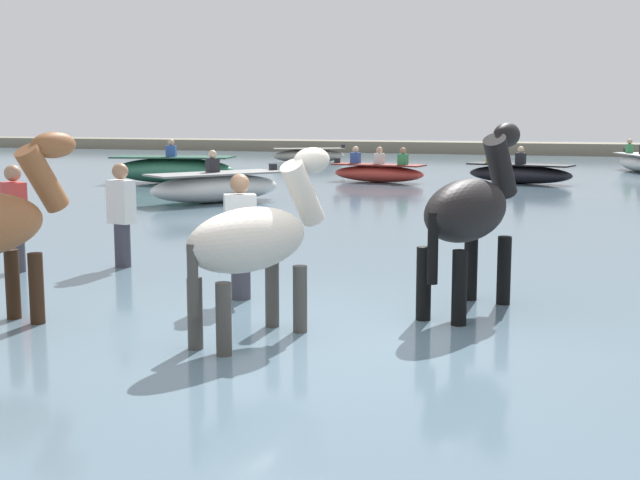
{
  "coord_description": "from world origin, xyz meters",
  "views": [
    {
      "loc": [
        2.27,
        -6.94,
        2.24
      ],
      "look_at": [
        -0.7,
        2.14,
        0.83
      ],
      "focal_mm": 48.35,
      "sensor_mm": 36.0,
      "label": 1
    }
  ],
  "objects": [
    {
      "name": "ground_plane",
      "position": [
        0.0,
        0.0,
        0.0
      ],
      "size": [
        120.0,
        120.0,
        0.0
      ],
      "primitive_type": "plane",
      "color": "#756B56"
    },
    {
      "name": "water_surface",
      "position": [
        0.0,
        10.0,
        0.16
      ],
      "size": [
        90.0,
        90.0,
        0.33
      ],
      "primitive_type": "cube",
      "color": "slate",
      "rests_on": "ground"
    },
    {
      "name": "horse_lead_pinto",
      "position": [
        -0.48,
        -0.29,
        1.14
      ],
      "size": [
        0.91,
        1.76,
        1.93
      ],
      "color": "beige",
      "rests_on": "ground"
    },
    {
      "name": "horse_trailing_black",
      "position": [
        1.09,
        1.34,
        1.27
      ],
      "size": [
        0.91,
        1.97,
        2.14
      ],
      "color": "black",
      "rests_on": "ground"
    },
    {
      "name": "boat_mid_outer",
      "position": [
        0.12,
        17.25,
        0.61
      ],
      "size": [
        3.06,
        1.61,
        1.01
      ],
      "color": "black",
      "rests_on": "water_surface"
    },
    {
      "name": "boat_distant_west",
      "position": [
        -8.95,
        14.35,
        0.7
      ],
      "size": [
        3.56,
        1.87,
        1.22
      ],
      "color": "#337556",
      "rests_on": "water_surface"
    },
    {
      "name": "boat_far_offshore",
      "position": [
        -3.67,
        16.47,
        0.6
      ],
      "size": [
        2.77,
        1.23,
        0.98
      ],
      "color": "#BC382D",
      "rests_on": "water_surface"
    },
    {
      "name": "boat_near_starboard",
      "position": [
        -5.65,
        10.03,
        0.65
      ],
      "size": [
        2.67,
        3.14,
        1.12
      ],
      "color": "silver",
      "rests_on": "water_surface"
    },
    {
      "name": "boat_distant_east",
      "position": [
        -8.68,
        25.08,
        0.61
      ],
      "size": [
        2.96,
        2.17,
        0.7
      ],
      "color": "#B2AD9E",
      "rests_on": "water_surface"
    },
    {
      "name": "person_onlooker_right",
      "position": [
        -4.43,
        1.7,
        0.87
      ],
      "size": [
        0.38,
        0.33,
        1.63
      ],
      "color": "#383842",
      "rests_on": "ground"
    },
    {
      "name": "person_spectator_far",
      "position": [
        -3.38,
        2.4,
        0.87
      ],
      "size": [
        0.36,
        0.27,
        1.63
      ],
      "color": "#383842",
      "rests_on": "ground"
    },
    {
      "name": "person_wading_close",
      "position": [
        -1.23,
        1.12,
        0.87
      ],
      "size": [
        0.38,
        0.33,
        1.63
      ],
      "color": "#383842",
      "rests_on": "ground"
    },
    {
      "name": "far_shoreline",
      "position": [
        0.0,
        35.2,
        0.43
      ],
      "size": [
        80.0,
        2.4,
        0.87
      ],
      "primitive_type": "cube",
      "color": "gray",
      "rests_on": "ground"
    }
  ]
}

